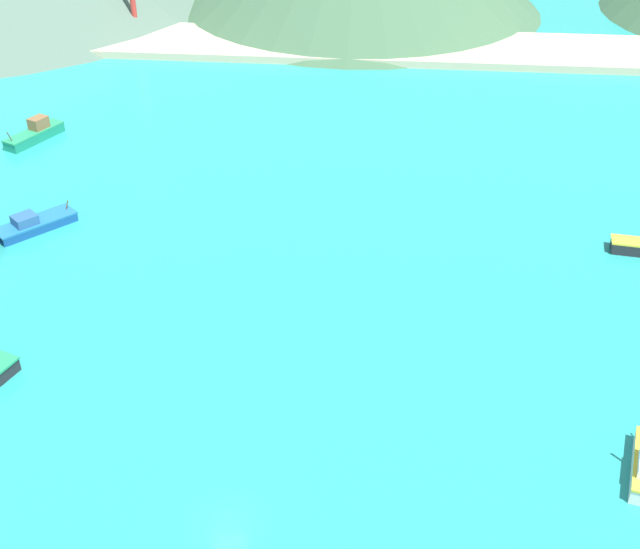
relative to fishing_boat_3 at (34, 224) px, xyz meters
name	(u,v)px	position (x,y,z in m)	size (l,w,h in m)	color
ground	(284,284)	(28.05, -7.60, -0.96)	(260.00, 280.00, 0.50)	teal
fishing_boat_3	(34,224)	(0.00, 0.00, 0.00)	(7.93, 8.29, 2.07)	#14478C
fishing_boat_6	(35,133)	(-8.65, 22.72, 0.23)	(5.78, 8.85, 2.82)	#198466
beach_strip	(339,46)	(28.05, 63.25, -0.11)	(247.00, 16.78, 1.20)	#C6B793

